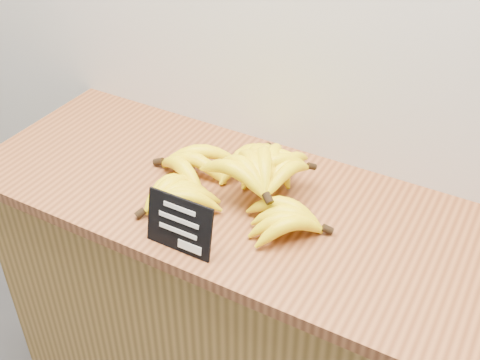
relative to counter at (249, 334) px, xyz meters
The scene contains 4 objects.
counter is the anchor object (origin of this frame).
counter_top 0.47m from the counter, ahead, with size 1.40×0.54×0.03m, color brown.
chalkboard_sign 0.58m from the counter, 103.77° to the right, with size 0.16×0.01×0.12m, color black.
banana_pile 0.53m from the counter, 160.50° to the left, with size 0.49×0.40×0.12m.
Camera 1 is at (0.49, 1.77, 1.80)m, focal length 45.00 mm.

